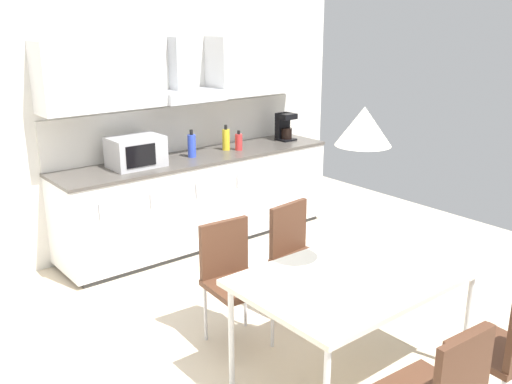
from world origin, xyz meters
TOP-DOWN VIEW (x-y plane):
  - ground_plane at (0.00, 0.00)m, footprint 7.28×7.59m
  - wall_back at (0.00, 2.58)m, footprint 5.83×0.10m
  - kitchen_counter at (0.88, 2.21)m, footprint 2.90×0.67m
  - backsplash_tile at (0.88, 2.52)m, footprint 2.88×0.02m
  - upper_wall_cabinets at (0.88, 2.36)m, footprint 2.88×0.40m
  - microwave at (0.21, 2.21)m, footprint 0.48×0.35m
  - coffee_maker at (2.05, 2.23)m, footprint 0.18×0.19m
  - bottle_red at (1.35, 2.15)m, footprint 0.08×0.08m
  - bottle_blue at (0.81, 2.20)m, footprint 0.08×0.08m
  - bottle_yellow at (1.25, 2.24)m, footprint 0.08×0.08m
  - dining_table at (0.34, -0.35)m, footprint 1.42×0.92m
  - chair_far_left at (0.02, 0.50)m, footprint 0.43×0.43m
  - chair_near_right at (0.65, -1.19)m, footprint 0.43×0.43m
  - chair_far_right at (0.65, 0.50)m, footprint 0.44×0.44m
  - pendant_lamp at (0.34, -0.35)m, footprint 0.32×0.32m

SIDE VIEW (x-z plane):
  - ground_plane at x=0.00m, z-range -0.02..0.00m
  - kitchen_counter at x=0.88m, z-range 0.00..0.90m
  - chair_far_left at x=0.02m, z-range 0.10..0.97m
  - chair_near_right at x=0.65m, z-range 0.10..0.97m
  - chair_far_right at x=0.65m, z-range 0.10..0.97m
  - dining_table at x=0.34m, z-range 0.32..1.05m
  - bottle_red at x=1.35m, z-range 0.89..1.09m
  - bottle_yellow at x=1.25m, z-range 0.88..1.14m
  - bottle_blue at x=0.81m, z-range 0.88..1.15m
  - microwave at x=0.21m, z-range 0.90..1.18m
  - coffee_maker at x=2.05m, z-range 0.90..1.20m
  - backsplash_tile at x=0.88m, z-range 0.90..1.36m
  - wall_back at x=0.00m, z-range 0.00..2.81m
  - pendant_lamp at x=0.34m, z-range 1.52..1.74m
  - upper_wall_cabinets at x=0.88m, z-range 1.42..2.02m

